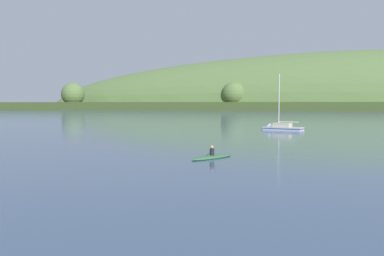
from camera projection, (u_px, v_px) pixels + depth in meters
The scene contains 2 objects.
sailboat_near_mooring at pixel (278, 129), 61.54m from camera, with size 6.42×4.00×8.90m.
canoe_with_paddler at pixel (212, 157), 30.38m from camera, with size 2.79×3.83×1.02m.
Camera 1 is at (17.44, -10.23, 3.89)m, focal length 40.68 mm.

